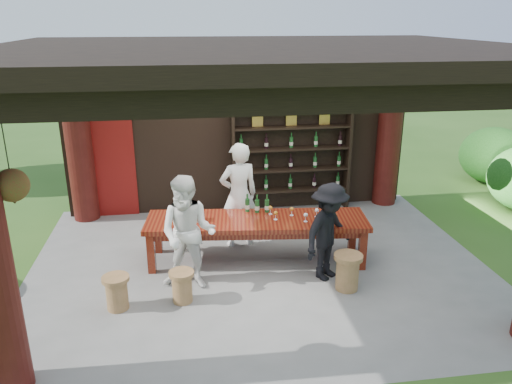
{
  "coord_description": "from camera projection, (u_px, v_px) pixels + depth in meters",
  "views": [
    {
      "loc": [
        -1.11,
        -7.23,
        3.88
      ],
      "look_at": [
        0.0,
        0.4,
        1.15
      ],
      "focal_mm": 35.0,
      "sensor_mm": 36.0,
      "label": 1
    }
  ],
  "objects": [
    {
      "name": "ground",
      "position": [
        260.0,
        266.0,
        8.19
      ],
      "size": [
        90.0,
        90.0,
        0.0
      ],
      "primitive_type": "plane",
      "color": "#2D5119",
      "rests_on": "ground"
    },
    {
      "name": "pavilion",
      "position": [
        255.0,
        133.0,
        7.87
      ],
      "size": [
        7.5,
        6.0,
        3.6
      ],
      "color": "slate",
      "rests_on": "ground"
    },
    {
      "name": "wine_shelf",
      "position": [
        291.0,
        160.0,
        10.25
      ],
      "size": [
        2.46,
        0.37,
        2.16
      ],
      "color": "black",
      "rests_on": "ground"
    },
    {
      "name": "tasting_table",
      "position": [
        257.0,
        225.0,
        8.18
      ],
      "size": [
        3.69,
        1.31,
        0.75
      ],
      "rotation": [
        0.0,
        0.0,
        -0.11
      ],
      "color": "#55130C",
      "rests_on": "ground"
    },
    {
      "name": "stool_near_left",
      "position": [
        182.0,
        286.0,
        7.1
      ],
      "size": [
        0.36,
        0.36,
        0.48
      ],
      "rotation": [
        0.0,
        0.0,
        -0.08
      ],
      "color": "brown",
      "rests_on": "ground"
    },
    {
      "name": "stool_near_right",
      "position": [
        348.0,
        271.0,
        7.41
      ],
      "size": [
        0.43,
        0.43,
        0.56
      ],
      "rotation": [
        0.0,
        0.0,
        -0.23
      ],
      "color": "brown",
      "rests_on": "ground"
    },
    {
      "name": "stool_far_left",
      "position": [
        117.0,
        292.0,
        6.92
      ],
      "size": [
        0.38,
        0.38,
        0.5
      ],
      "rotation": [
        0.0,
        0.0,
        -0.18
      ],
      "color": "brown",
      "rests_on": "ground"
    },
    {
      "name": "host",
      "position": [
        239.0,
        195.0,
        8.67
      ],
      "size": [
        0.76,
        0.58,
        1.87
      ],
      "primitive_type": "imported",
      "rotation": [
        0.0,
        0.0,
        3.35
      ],
      "color": "white",
      "rests_on": "ground"
    },
    {
      "name": "guest_woman",
      "position": [
        188.0,
        233.0,
        7.29
      ],
      "size": [
        1.0,
        0.87,
        1.75
      ],
      "primitive_type": "imported",
      "rotation": [
        0.0,
        0.0,
        -0.28
      ],
      "color": "white",
      "rests_on": "ground"
    },
    {
      "name": "guest_man",
      "position": [
        329.0,
        232.0,
        7.58
      ],
      "size": [
        1.14,
        1.06,
        1.55
      ],
      "primitive_type": "imported",
      "rotation": [
        0.0,
        0.0,
        0.65
      ],
      "color": "black",
      "rests_on": "ground"
    },
    {
      "name": "table_bottles",
      "position": [
        257.0,
        203.0,
        8.38
      ],
      "size": [
        0.4,
        0.16,
        0.31
      ],
      "color": "#194C1E",
      "rests_on": "tasting_table"
    },
    {
      "name": "table_glasses",
      "position": [
        297.0,
        213.0,
        8.16
      ],
      "size": [
        0.9,
        0.46,
        0.15
      ],
      "color": "silver",
      "rests_on": "tasting_table"
    },
    {
      "name": "napkin_basket",
      "position": [
        193.0,
        216.0,
        8.05
      ],
      "size": [
        0.28,
        0.21,
        0.14
      ],
      "primitive_type": "cube",
      "rotation": [
        0.0,
        0.0,
        -0.11
      ],
      "color": "#BF6672",
      "rests_on": "tasting_table"
    },
    {
      "name": "shrubs",
      "position": [
        357.0,
        231.0,
        8.14
      ],
      "size": [
        13.37,
        8.6,
        1.36
      ],
      "color": "#194C14",
      "rests_on": "ground"
    },
    {
      "name": "trees",
      "position": [
        406.0,
        45.0,
        9.19
      ],
      "size": [
        21.19,
        12.03,
        4.8
      ],
      "color": "#3F2819",
      "rests_on": "ground"
    }
  ]
}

